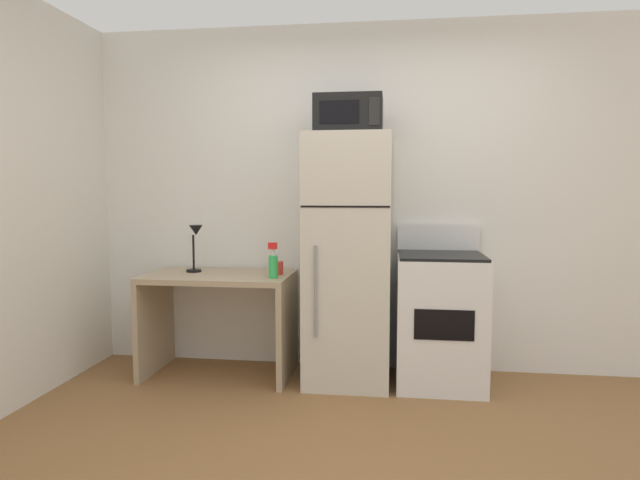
% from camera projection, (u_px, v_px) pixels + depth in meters
% --- Properties ---
extents(ground_plane, '(12.00, 12.00, 0.00)m').
position_uv_depth(ground_plane, '(359.00, 477.00, 2.54)').
color(ground_plane, olive).
extents(wall_back_white, '(5.00, 0.10, 2.60)m').
position_uv_depth(wall_back_white, '(374.00, 198.00, 4.10)').
color(wall_back_white, white).
rests_on(wall_back_white, ground).
extents(desk, '(1.06, 0.62, 0.75)m').
position_uv_depth(desk, '(220.00, 306.00, 3.94)').
color(desk, tan).
rests_on(desk, ground).
extents(desk_lamp, '(0.14, 0.12, 0.35)m').
position_uv_depth(desk_lamp, '(195.00, 240.00, 3.98)').
color(desk_lamp, black).
rests_on(desk_lamp, desk).
extents(spray_bottle, '(0.06, 0.06, 0.25)m').
position_uv_depth(spray_bottle, '(273.00, 264.00, 3.72)').
color(spray_bottle, green).
rests_on(spray_bottle, desk).
extents(coffee_mug, '(0.08, 0.08, 0.09)m').
position_uv_depth(coffee_mug, '(278.00, 268.00, 3.90)').
color(coffee_mug, '#D83F33').
rests_on(coffee_mug, desk).
extents(refrigerator, '(0.59, 0.64, 1.74)m').
position_uv_depth(refrigerator, '(348.00, 260.00, 3.79)').
color(refrigerator, beige).
rests_on(refrigerator, ground).
extents(microwave, '(0.46, 0.35, 0.26)m').
position_uv_depth(microwave, '(349.00, 115.00, 3.68)').
color(microwave, black).
rests_on(microwave, refrigerator).
extents(oven_range, '(0.60, 0.61, 1.10)m').
position_uv_depth(oven_range, '(440.00, 318.00, 3.75)').
color(oven_range, white).
rests_on(oven_range, ground).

